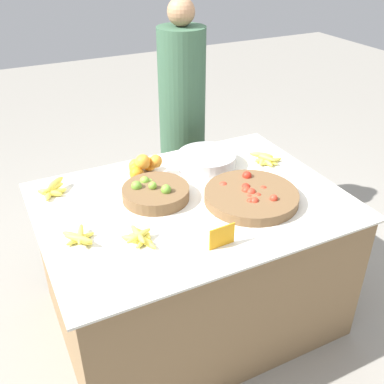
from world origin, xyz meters
The scene contains 12 objects.
ground_plane centered at (0.00, 0.00, 0.00)m, with size 12.00×12.00×0.00m, color gray.
market_table centered at (0.00, 0.00, 0.40)m, with size 1.53×1.14×0.80m.
lime_bowl centered at (-0.16, 0.10, 0.83)m, with size 0.34×0.34×0.10m.
tomato_basket centered at (0.27, -0.13, 0.82)m, with size 0.48×0.48×0.08m.
orange_pile centered at (-0.13, 0.37, 0.85)m, with size 0.19×0.17×0.14m.
metal_bowl centered at (0.25, 0.31, 0.83)m, with size 0.34×0.34×0.08m.
price_sign centered at (-0.05, -0.39, 0.85)m, with size 0.13×0.01×0.10m.
banana_bunch_middle_right centered at (-0.62, 0.38, 0.82)m, with size 0.17×0.17×0.06m.
banana_bunch_back_center centered at (-0.36, -0.20, 0.82)m, with size 0.15×0.19×0.05m.
banana_bunch_front_left centered at (-0.60, -0.09, 0.82)m, with size 0.14×0.18×0.05m.
banana_bunch_front_right centered at (0.57, 0.19, 0.82)m, with size 0.18×0.17×0.06m.
vendor_person centered at (0.39, 0.94, 0.75)m, with size 0.32×0.32×1.63m.
Camera 1 is at (-0.86, -1.74, 2.02)m, focal length 42.00 mm.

